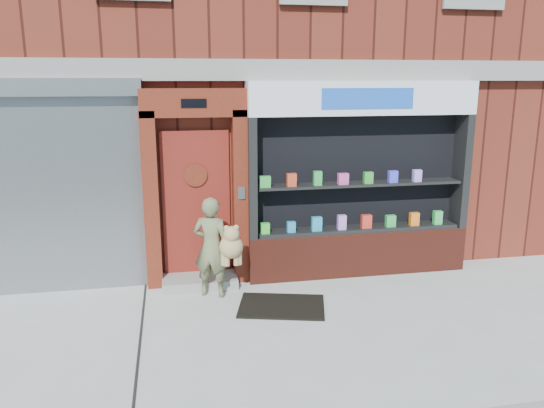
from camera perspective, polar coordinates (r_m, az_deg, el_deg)
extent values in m
plane|color=#9E9E99|center=(6.65, -0.20, -13.81)|extent=(80.00, 80.00, 0.00)
cube|color=#5E1E15|center=(11.90, -5.89, 17.96)|extent=(12.00, 8.00, 8.00)
cube|color=gray|center=(7.81, -2.93, 14.20)|extent=(12.00, 0.16, 0.30)
cube|color=gray|center=(8.14, -24.18, 0.60)|extent=(3.00, 0.10, 2.80)
cube|color=slate|center=(7.92, -25.34, 11.29)|extent=(3.10, 0.30, 0.24)
cube|color=#4F180D|center=(7.87, -12.85, 0.29)|extent=(0.22, 0.28, 2.60)
cube|color=#4F180D|center=(7.92, -3.42, 0.70)|extent=(0.22, 0.28, 2.60)
cube|color=#4F180D|center=(7.68, -8.47, 10.73)|extent=(1.50, 0.28, 0.40)
cube|color=black|center=(7.53, -8.41, 10.68)|extent=(0.35, 0.01, 0.12)
cube|color=maroon|center=(8.00, -8.14, -0.03)|extent=(1.00, 0.06, 2.20)
cylinder|color=black|center=(7.87, -8.23, 3.09)|extent=(0.28, 0.02, 0.28)
cylinder|color=#4F180D|center=(7.86, -8.23, 3.08)|extent=(0.34, 0.02, 0.34)
cube|color=gray|center=(8.08, -7.77, -8.25)|extent=(1.10, 0.55, 0.15)
cube|color=slate|center=(7.76, -3.29, 1.18)|extent=(0.10, 0.02, 0.18)
cube|color=#5E2016|center=(8.56, 9.14, -5.09)|extent=(3.50, 0.40, 0.70)
cube|color=black|center=(7.83, -2.23, 2.80)|extent=(0.12, 0.40, 1.80)
cube|color=black|center=(8.97, 19.66, 3.39)|extent=(0.12, 0.40, 1.80)
cube|color=black|center=(8.42, 9.03, 3.39)|extent=(3.30, 0.03, 1.80)
cube|color=black|center=(8.44, 9.24, -2.65)|extent=(3.20, 0.36, 0.06)
cube|color=black|center=(8.28, 9.42, 2.15)|extent=(3.20, 0.36, 0.04)
cube|color=white|center=(8.13, 9.78, 11.17)|extent=(3.50, 0.40, 0.50)
cube|color=blue|center=(7.94, 10.31, 11.10)|extent=(1.40, 0.01, 0.30)
cube|color=green|center=(7.96, -0.74, -2.63)|extent=(0.13, 0.09, 0.16)
cube|color=teal|center=(8.03, 2.07, -2.48)|extent=(0.13, 0.09, 0.16)
cube|color=teal|center=(8.12, 4.82, -2.14)|extent=(0.15, 0.09, 0.22)
cube|color=#B47ADC|center=(8.24, 7.50, -1.96)|extent=(0.13, 0.09, 0.23)
cube|color=red|center=(8.37, 10.10, -1.86)|extent=(0.16, 0.09, 0.21)
cube|color=green|center=(8.52, 12.61, -1.79)|extent=(0.15, 0.09, 0.19)
cube|color=orange|center=(8.69, 15.04, -1.57)|extent=(0.14, 0.09, 0.21)
cube|color=green|center=(8.86, 17.37, -1.40)|extent=(0.13, 0.09, 0.22)
cube|color=green|center=(7.79, -0.76, 2.41)|extent=(0.16, 0.09, 0.17)
cube|color=#C53F22|center=(7.87, 2.11, 2.61)|extent=(0.14, 0.09, 0.19)
cube|color=green|center=(7.96, 4.92, 2.77)|extent=(0.12, 0.09, 0.21)
cube|color=#D64798|center=(8.08, 7.65, 2.70)|extent=(0.16, 0.09, 0.17)
cube|color=green|center=(8.22, 10.30, 2.80)|extent=(0.14, 0.09, 0.18)
cube|color=#4242E1|center=(8.37, 12.86, 2.90)|extent=(0.14, 0.09, 0.18)
cube|color=#AC84EE|center=(8.54, 15.32, 2.96)|extent=(0.13, 0.09, 0.18)
imported|color=#646844|center=(7.52, -6.53, -4.63)|extent=(0.62, 0.53, 1.45)
sphere|color=#A08450|center=(7.42, -4.41, -4.60)|extent=(0.33, 0.33, 0.33)
sphere|color=#A08450|center=(7.31, -4.39, -3.24)|extent=(0.22, 0.22, 0.22)
sphere|color=#A08450|center=(7.27, -4.92, -2.60)|extent=(0.08, 0.08, 0.08)
sphere|color=#A08450|center=(7.29, -3.88, -2.55)|extent=(0.08, 0.08, 0.08)
cylinder|color=#A08450|center=(7.46, -5.24, -5.86)|extent=(0.08, 0.08, 0.20)
cylinder|color=#A08450|center=(7.48, -3.54, -5.76)|extent=(0.08, 0.08, 0.20)
cylinder|color=#A08450|center=(7.44, -4.88, -5.89)|extent=(0.08, 0.08, 0.20)
cylinder|color=#A08450|center=(7.46, -3.86, -5.84)|extent=(0.08, 0.08, 0.20)
cube|color=black|center=(7.34, 1.05, -10.92)|extent=(1.32, 1.07, 0.03)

